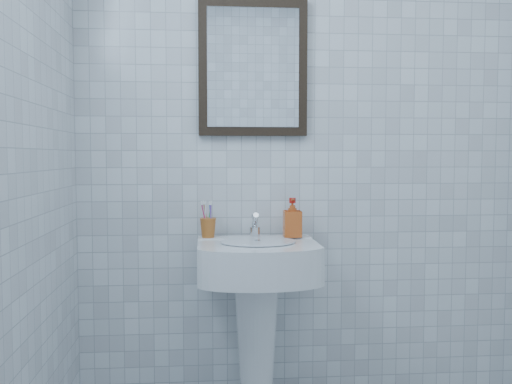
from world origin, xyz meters
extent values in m
cube|color=silver|center=(0.00, 1.20, 1.25)|extent=(2.20, 0.02, 2.50)
cone|color=white|center=(-0.29, 1.01, 0.32)|extent=(0.20, 0.20, 0.64)
cube|color=white|center=(-0.29, 0.96, 0.70)|extent=(0.51, 0.37, 0.16)
cube|color=white|center=(-0.29, 1.10, 0.77)|extent=(0.51, 0.09, 0.03)
cylinder|color=white|center=(-0.29, 0.93, 0.79)|extent=(0.32, 0.32, 0.01)
cylinder|color=silver|center=(-0.29, 1.08, 0.81)|extent=(0.05, 0.05, 0.05)
cylinder|color=silver|center=(-0.29, 1.06, 0.86)|extent=(0.02, 0.09, 0.07)
cylinder|color=silver|center=(-0.29, 1.10, 0.84)|extent=(0.03, 0.05, 0.09)
imported|color=#C03812|center=(-0.12, 1.08, 0.87)|extent=(0.08, 0.08, 0.18)
cube|color=black|center=(-0.29, 1.18, 1.55)|extent=(0.50, 0.04, 0.62)
cube|color=white|center=(-0.29, 1.16, 1.55)|extent=(0.42, 0.00, 0.54)
camera|label=1|loc=(-0.52, -1.45, 1.15)|focal=40.00mm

